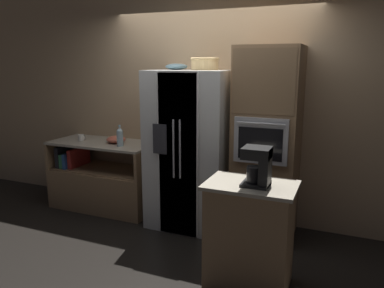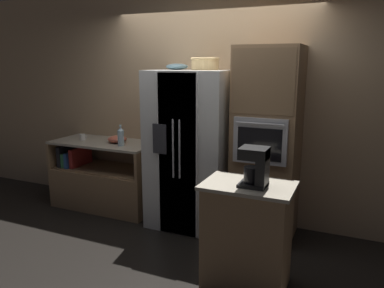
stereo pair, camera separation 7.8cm
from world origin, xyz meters
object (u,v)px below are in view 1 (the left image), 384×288
wall_oven (267,144)px  mixing_bowl (116,139)px  fruit_bowl (176,67)px  coffee_maker (259,165)px  refrigerator (191,150)px  mug (81,138)px  wicker_basket (205,63)px  bottle_tall (120,137)px

wall_oven → mixing_bowl: wall_oven is taller
fruit_bowl → coffee_maker: (1.25, -1.10, -0.76)m
refrigerator → mug: (-1.58, 0.00, 0.02)m
wicker_basket → mixing_bowl: 1.54m
mug → coffee_maker: size_ratio=0.34×
refrigerator → mixing_bowl: 1.07m
refrigerator → bottle_tall: 0.93m
refrigerator → fruit_bowl: fruit_bowl is taller
fruit_bowl → mixing_bowl: (-0.85, -0.03, -0.92)m
refrigerator → fruit_bowl: (-0.22, 0.09, 0.94)m
refrigerator → wicker_basket: 0.99m
mixing_bowl → fruit_bowl: bearing=2.1°
fruit_bowl → coffee_maker: fruit_bowl is taller
fruit_bowl → bottle_tall: (-0.70, -0.17, -0.84)m
wicker_basket → coffee_maker: wicker_basket is taller
wall_oven → wicker_basket: bearing=-180.0°
wall_oven → mug: wall_oven is taller
wall_oven → fruit_bowl: 1.35m
bottle_tall → mixing_bowl: bottle_tall is taller
refrigerator → fruit_bowl: size_ratio=7.11×
mixing_bowl → coffee_maker: bearing=-27.0°
fruit_bowl → mixing_bowl: size_ratio=1.05×
bottle_tall → mug: (-0.66, 0.08, -0.08)m
wicker_basket → bottle_tall: 1.39m
wall_oven → wicker_basket: (-0.72, -0.00, 0.85)m
wall_oven → coffee_maker: (0.16, -1.08, 0.05)m
wicker_basket → mixing_bowl: bearing=-179.7°
wall_oven → mug: 2.44m
mixing_bowl → coffee_maker: size_ratio=0.76×
refrigerator → fruit_bowl: 0.97m
wall_oven → wicker_basket: wall_oven is taller
refrigerator → mixing_bowl: (-1.07, 0.06, 0.03)m
wicker_basket → bottle_tall: bearing=-172.4°
wicker_basket → mixing_bowl: size_ratio=1.32×
fruit_bowl → bottle_tall: 1.11m
refrigerator → mug: 1.58m
refrigerator → wall_oven: (0.86, 0.07, 0.13)m
bottle_tall → coffee_maker: bearing=-25.6°
wall_oven → bottle_tall: 1.79m
coffee_maker → bottle_tall: bearing=154.4°
mug → coffee_maker: 2.80m
wall_oven → mug: (-2.44, -0.07, -0.11)m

